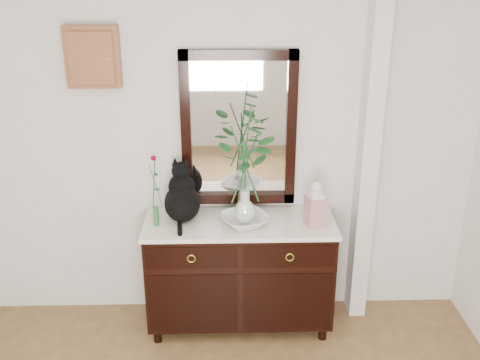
{
  "coord_description": "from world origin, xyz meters",
  "views": [
    {
      "loc": [
        0.01,
        -1.77,
        2.57
      ],
      "look_at": [
        0.1,
        1.63,
        1.2
      ],
      "focal_mm": 42.0,
      "sensor_mm": 36.0,
      "label": 1
    }
  ],
  "objects_px": {
    "sideboard": "(240,268)",
    "ginger_jar": "(316,203)",
    "cat": "(182,192)",
    "lotus_bowl": "(245,220)"
  },
  "relations": [
    {
      "from": "sideboard",
      "to": "ginger_jar",
      "type": "xyz_separation_m",
      "value": [
        0.51,
        -0.07,
        0.54
      ]
    },
    {
      "from": "cat",
      "to": "ginger_jar",
      "type": "height_order",
      "value": "cat"
    },
    {
      "from": "sideboard",
      "to": "cat",
      "type": "xyz_separation_m",
      "value": [
        -0.4,
        0.05,
        0.58
      ]
    },
    {
      "from": "ginger_jar",
      "to": "sideboard",
      "type": "bearing_deg",
      "value": 171.96
    },
    {
      "from": "cat",
      "to": "lotus_bowl",
      "type": "bearing_deg",
      "value": -19.56
    },
    {
      "from": "sideboard",
      "to": "cat",
      "type": "distance_m",
      "value": 0.7
    },
    {
      "from": "sideboard",
      "to": "lotus_bowl",
      "type": "distance_m",
      "value": 0.42
    },
    {
      "from": "lotus_bowl",
      "to": "ginger_jar",
      "type": "distance_m",
      "value": 0.49
    },
    {
      "from": "sideboard",
      "to": "cat",
      "type": "bearing_deg",
      "value": 172.26
    },
    {
      "from": "lotus_bowl",
      "to": "ginger_jar",
      "type": "bearing_deg",
      "value": -1.21
    }
  ]
}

